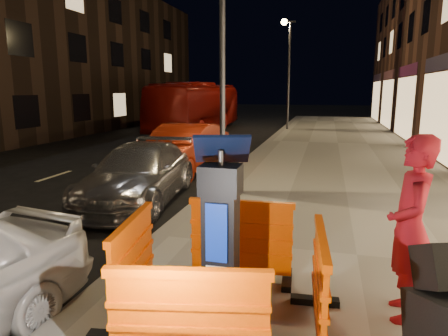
% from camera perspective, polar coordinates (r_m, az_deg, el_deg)
% --- Properties ---
extents(ground_plane, '(120.00, 120.00, 0.00)m').
position_cam_1_polar(ground_plane, '(6.60, -9.09, -10.73)').
color(ground_plane, black).
rests_on(ground_plane, ground).
extents(sidewalk, '(6.00, 60.00, 0.15)m').
position_cam_1_polar(sidewalk, '(6.10, 18.41, -12.31)').
color(sidewalk, gray).
rests_on(sidewalk, ground).
extents(kerb, '(0.30, 60.00, 0.15)m').
position_cam_1_polar(kerb, '(6.57, -9.11, -10.12)').
color(kerb, slate).
rests_on(kerb, ground).
extents(parking_kiosk, '(0.63, 0.63, 1.79)m').
position_cam_1_polar(parking_kiosk, '(3.91, -0.46, -9.80)').
color(parking_kiosk, black).
rests_on(parking_kiosk, sidewalk).
extents(barrier_front, '(1.36, 0.77, 1.00)m').
position_cam_1_polar(barrier_front, '(3.28, -5.05, -22.06)').
color(barrier_front, '#E54800').
rests_on(barrier_front, sidewalk).
extents(barrier_back, '(1.31, 0.61, 1.00)m').
position_cam_1_polar(barrier_back, '(4.92, 2.44, -10.26)').
color(barrier_back, '#E54800').
rests_on(barrier_back, sidewalk).
extents(barrier_kerbside, '(0.71, 1.35, 1.00)m').
position_cam_1_polar(barrier_kerbside, '(4.39, -12.86, -13.28)').
color(barrier_kerbside, '#E54800').
rests_on(barrier_kerbside, sidewalk).
extents(barrier_bldgside, '(0.63, 1.32, 1.00)m').
position_cam_1_polar(barrier_bldgside, '(3.96, 13.51, -16.13)').
color(barrier_bldgside, '#E54800').
rests_on(barrier_bldgside, sidewalk).
extents(car_silver, '(2.19, 4.45, 1.25)m').
position_cam_1_polar(car_silver, '(9.11, -11.92, -4.63)').
color(car_silver, silver).
rests_on(car_silver, ground).
extents(car_red, '(1.77, 4.41, 1.42)m').
position_cam_1_polar(car_red, '(12.06, -5.76, -0.57)').
color(car_red, '#9D230E').
rests_on(car_red, ground).
extents(bus_doubledecker, '(2.56, 10.21, 2.83)m').
position_cam_1_polar(bus_doubledecker, '(23.99, -3.74, 5.31)').
color(bus_doubledecker, maroon).
rests_on(bus_doubledecker, ground).
extents(man, '(0.47, 0.70, 1.88)m').
position_cam_1_polar(man, '(4.40, 25.06, -7.84)').
color(man, '#A31320').
rests_on(man, sidewalk).
extents(street_lamp_mid, '(0.12, 0.12, 6.00)m').
position_cam_1_polar(street_lamp_mid, '(8.91, -0.22, 15.72)').
color(street_lamp_mid, '#3F3F44').
rests_on(street_lamp_mid, sidewalk).
extents(street_lamp_far, '(0.12, 0.12, 6.00)m').
position_cam_1_polar(street_lamp_far, '(23.71, 9.24, 12.75)').
color(street_lamp_far, '#3F3F44').
rests_on(street_lamp_far, sidewalk).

